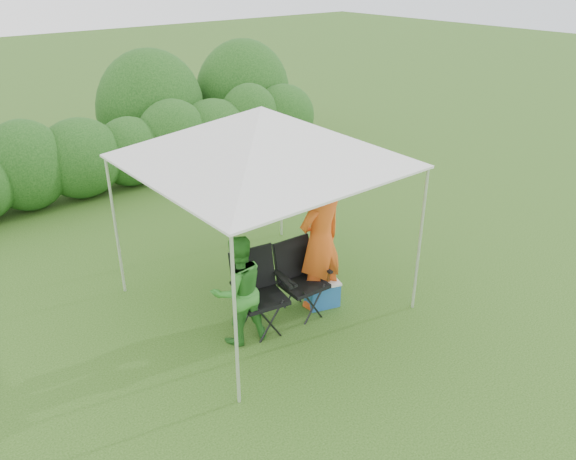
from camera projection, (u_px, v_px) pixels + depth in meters
ground at (287, 314)px, 7.86m from camera, size 70.00×70.00×0.00m
hedge at (112, 152)px, 11.75m from camera, size 11.08×1.53×1.80m
canopy at (262, 135)px, 7.13m from camera, size 3.10×3.10×2.83m
chair_right at (299, 273)px, 7.70m from camera, size 0.68×0.62×1.04m
chair_left at (258, 286)px, 7.35m from camera, size 0.76×0.71×1.09m
man at (320, 241)px, 7.65m from camera, size 0.76×0.52×2.02m
woman at (238, 290)px, 7.03m from camera, size 0.81×0.68×1.48m
cooler at (322, 293)px, 7.99m from camera, size 0.54×0.46×0.38m
bottle at (328, 273)px, 7.86m from camera, size 0.07×0.07×0.26m
lawn_toy at (319, 181)px, 12.13m from camera, size 0.56×0.47×0.28m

